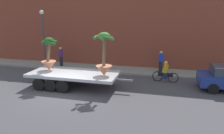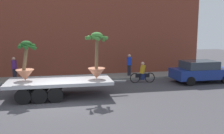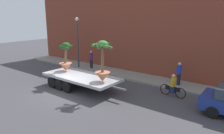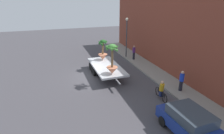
% 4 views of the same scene
% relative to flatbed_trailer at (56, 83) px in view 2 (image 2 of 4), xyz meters
% --- Properties ---
extents(ground_plane, '(60.00, 60.00, 0.00)m').
position_rel_flatbed_trailer_xyz_m(ground_plane, '(0.20, -1.28, -0.77)').
color(ground_plane, '#423F44').
extents(sidewalk, '(24.00, 2.20, 0.15)m').
position_rel_flatbed_trailer_xyz_m(sidewalk, '(0.20, 4.82, -0.70)').
color(sidewalk, gray).
rests_on(sidewalk, ground).
extents(building_facade, '(24.00, 1.20, 7.22)m').
position_rel_flatbed_trailer_xyz_m(building_facade, '(0.20, 6.52, 2.84)').
color(building_facade, brown).
rests_on(building_facade, ground).
extents(flatbed_trailer, '(6.81, 2.59, 0.98)m').
position_rel_flatbed_trailer_xyz_m(flatbed_trailer, '(0.00, 0.00, 0.00)').
color(flatbed_trailer, '#B7BABF').
rests_on(flatbed_trailer, ground).
extents(potted_palm_rear, '(1.29, 1.37, 2.68)m').
position_rel_flatbed_trailer_xyz_m(potted_palm_rear, '(2.35, -0.09, 1.38)').
color(potted_palm_rear, '#C17251').
rests_on(potted_palm_rear, flatbed_trailer).
extents(potted_palm_middle, '(1.24, 1.17, 2.22)m').
position_rel_flatbed_trailer_xyz_m(potted_palm_middle, '(-1.61, 0.20, 1.10)').
color(potted_palm_middle, '#C17251').
rests_on(potted_palm_middle, flatbed_trailer).
extents(cyclist, '(1.84, 0.38, 1.54)m').
position_rel_flatbed_trailer_xyz_m(cyclist, '(6.06, 2.61, -0.10)').
color(cyclist, black).
rests_on(cyclist, ground).
extents(parked_car, '(4.33, 2.11, 1.58)m').
position_rel_flatbed_trailer_xyz_m(parked_car, '(10.21, 1.86, 0.06)').
color(parked_car, navy).
rests_on(parked_car, ground).
extents(pedestrian_near_gate, '(0.36, 0.36, 1.71)m').
position_rel_flatbed_trailer_xyz_m(pedestrian_near_gate, '(-3.00, 4.49, 0.27)').
color(pedestrian_near_gate, black).
rests_on(pedestrian_near_gate, sidewalk).
extents(pedestrian_far_left, '(0.36, 0.36, 1.71)m').
position_rel_flatbed_trailer_xyz_m(pedestrian_far_left, '(5.63, 4.70, 0.27)').
color(pedestrian_far_left, black).
rests_on(pedestrian_far_left, sidewalk).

